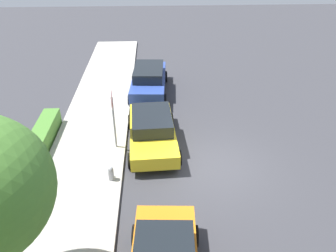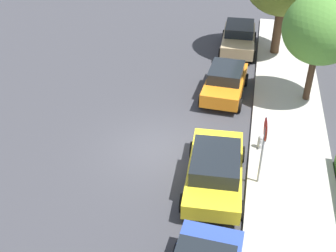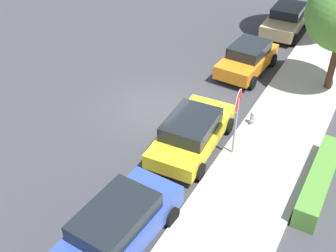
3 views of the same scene
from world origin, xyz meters
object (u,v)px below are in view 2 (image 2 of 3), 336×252
Objects in this scene: parked_car_yellow at (215,169)px; stop_sign at (264,140)px; street_tree_mid_block at (322,29)px; parked_car_tan at (239,38)px; parked_car_orange at (225,81)px; fire_hydrant at (260,143)px.

stop_sign is at bearing 102.12° from parked_car_yellow.
street_tree_mid_block is at bearing 151.65° from parked_car_yellow.
stop_sign reaches higher than parked_car_tan.
parked_car_orange is at bearing -2.53° from parked_car_tan.
street_tree_mid_block reaches higher than stop_sign.
stop_sign is 0.63× the size of parked_car_yellow.
street_tree_mid_block is at bearing 91.79° from parked_car_orange.
parked_car_tan is at bearing -146.44° from street_tree_mid_block.
parked_car_yellow is 8.22m from street_tree_mid_block.
stop_sign is 12.12m from parked_car_tan.
parked_car_yellow is 2.91m from fire_hydrant.
stop_sign is 2.01m from parked_car_yellow.
fire_hydrant is (9.85, 1.57, -0.41)m from parked_car_tan.
stop_sign is 0.66× the size of parked_car_tan.
parked_car_orange reaches higher than parked_car_yellow.
parked_car_yellow is at bearing 0.11° from parked_car_tan.
street_tree_mid_block is 7.36× the size of fire_hydrant.
parked_car_tan is at bearing -172.53° from stop_sign.
fire_hydrant is at bearing 23.47° from parked_car_orange.
street_tree_mid_block is (-6.42, 2.10, 1.69)m from stop_sign.
parked_car_orange is (-6.63, -0.27, 0.02)m from parked_car_yellow.
street_tree_mid_block is at bearing 154.12° from fire_hydrant.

